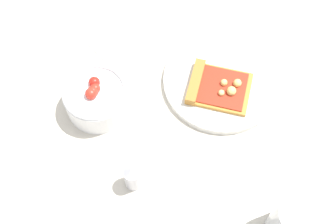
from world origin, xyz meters
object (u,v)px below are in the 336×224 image
Objects in this scene: paper_napkin at (117,26)px; soda_glass at (293,223)px; pepper_shaker at (133,176)px; pizza_slice_main at (215,87)px; salad_bowl at (97,98)px; plate at (221,81)px.

soda_glass is at bearing 91.80° from paper_napkin.
pepper_shaker reaches higher than paper_napkin.
pepper_shaker is (0.15, 0.32, 0.03)m from paper_napkin.
salad_bowl is at bearing -25.68° from pizza_slice_main.
paper_napkin is at bearing -130.53° from salad_bowl.
salad_bowl reaches higher than paper_napkin.
pizza_slice_main is at bearing -162.83° from pepper_shaker.
plate is at bearing -106.21° from soda_glass.
paper_napkin is at bearing -66.87° from plate.
soda_glass is at bearing 128.44° from pepper_shaker.
salad_bowl is 0.80× the size of paper_napkin.
plate is 0.03m from pizza_slice_main.
plate is 0.27m from pepper_shaker.
salad_bowl is 1.15× the size of soda_glass.
paper_napkin is (0.02, -0.53, -0.05)m from soda_glass.
soda_glass is at bearing 77.90° from pizza_slice_main.
pizza_slice_main is 0.23m from salad_bowl.
pizza_slice_main is at bearing 22.35° from plate.
pizza_slice_main is at bearing -102.10° from soda_glass.
pizza_slice_main is 2.23× the size of pepper_shaker.
plate is 2.18× the size of soda_glass.
plate is at bearing 158.90° from salad_bowl.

